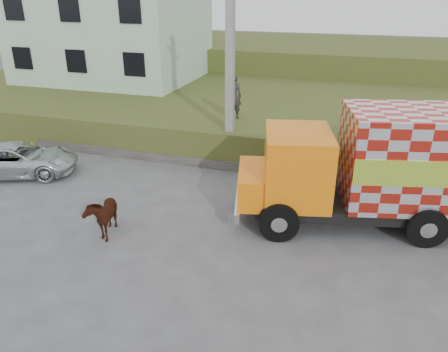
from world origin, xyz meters
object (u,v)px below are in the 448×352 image
(cow, at_px, (103,214))
(pedestrian, at_px, (233,96))
(utility_pole, at_px, (230,65))
(suv, at_px, (18,160))
(cargo_truck, at_px, (390,168))

(cow, bearing_deg, pedestrian, 61.94)
(utility_pole, relative_size, cow, 5.17)
(suv, bearing_deg, utility_pole, -87.67)
(suv, height_order, pedestrian, pedestrian)
(utility_pole, xyz_separation_m, suv, (-7.61, -3.43, -3.45))
(utility_pole, xyz_separation_m, cargo_truck, (5.95, -3.13, -2.21))
(cow, xyz_separation_m, pedestrian, (1.65, 8.06, 1.81))
(utility_pole, bearing_deg, cargo_truck, -27.74)
(suv, distance_m, pedestrian, 9.09)
(cow, bearing_deg, cargo_truck, 5.26)
(utility_pole, distance_m, cow, 7.46)
(suv, bearing_deg, cow, -139.17)
(utility_pole, height_order, pedestrian, utility_pole)
(suv, bearing_deg, pedestrian, -76.36)
(utility_pole, distance_m, cargo_truck, 7.08)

